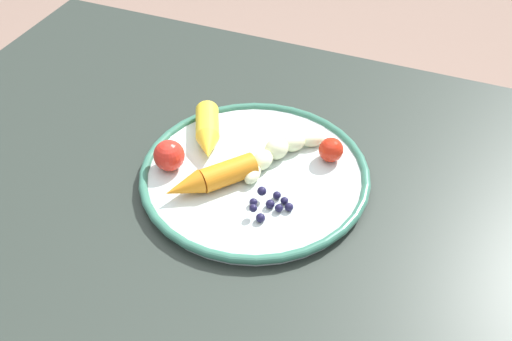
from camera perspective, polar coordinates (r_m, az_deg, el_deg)
The scene contains 8 objects.
dining_table at distance 0.89m, azimuth -1.66°, elevation -5.65°, with size 1.04×0.71×0.77m.
plate at distance 0.80m, azimuth -0.00°, elevation -0.15°, with size 0.31×0.31×0.02m.
banana at distance 0.81m, azimuth 2.26°, elevation 1.83°, with size 0.08×0.13×0.03m.
carrot_orange at distance 0.76m, azimuth -4.52°, elevation -0.75°, with size 0.10×0.11×0.03m.
carrot_yellow at distance 0.83m, azimuth -4.73°, elevation 3.71°, with size 0.08×0.11×0.03m.
blueberry_pile at distance 0.74m, azimuth 1.31°, elevation -3.24°, with size 0.06×0.06×0.02m.
tomato_near at distance 0.79m, azimuth -8.44°, elevation 1.45°, with size 0.04×0.04×0.04m, color red.
tomato_mid at distance 0.81m, azimuth 7.29°, elevation 2.00°, with size 0.03×0.03×0.03m, color red.
Camera 1 is at (0.24, -0.54, 1.32)m, focal length 41.23 mm.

